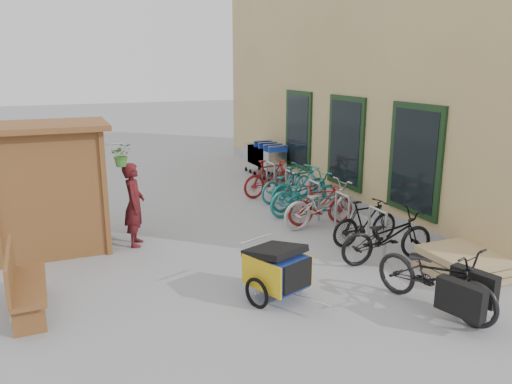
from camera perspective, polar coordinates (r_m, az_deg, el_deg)
name	(u,v)px	position (r m, az deg, el deg)	size (l,w,h in m)	color
ground	(263,272)	(8.58, 0.76, -9.12)	(80.00, 80.00, 0.00)	gray
building	(412,62)	(15.16, 17.35, 14.03)	(6.07, 13.00, 7.00)	tan
kiosk	(44,170)	(9.87, -23.03, 2.31)	(2.49, 1.65, 2.40)	brown
bike_rack	(314,196)	(11.42, 6.63, -0.45)	(0.05, 5.35, 0.86)	#A5A8AD
pallet_stack	(462,264)	(9.04, 22.44, -7.58)	(1.00, 1.20, 0.40)	tan
bench	(22,282)	(7.74, -25.21, -9.32)	(0.49, 1.53, 0.96)	brown
shopping_carts	(264,156)	(15.61, 0.93, 4.17)	(0.63, 2.11, 1.12)	silver
child_trailer	(277,268)	(7.50, 2.41, -8.68)	(0.99, 1.51, 0.88)	navy
cargo_bike	(437,277)	(7.60, 20.01, -9.15)	(1.15, 2.03, 1.01)	black
person_kiosk	(134,205)	(9.84, -13.75, -1.41)	(0.59, 0.39, 1.63)	maroon
bike_0	(387,236)	(9.14, 14.77, -4.93)	(0.63, 1.81, 0.95)	black
bike_1	(365,222)	(9.93, 12.40, -3.37)	(0.42, 1.50, 0.90)	black
bike_2	(322,204)	(10.85, 7.57, -1.37)	(0.66, 1.90, 1.00)	#B4B4AF
bike_3	(321,204)	(10.97, 7.41, -1.42)	(0.43, 1.52, 0.92)	maroon
bike_4	(305,194)	(11.67, 5.59, -0.19)	(0.66, 1.89, 1.00)	#1F7B7C
bike_5	(300,187)	(12.09, 5.03, 0.56)	(0.51, 1.81, 1.09)	#1F7B7C
bike_6	(287,183)	(12.87, 3.54, 1.04)	(0.61, 1.74, 0.91)	#1F7B7C
bike_7	(270,178)	(13.24, 1.63, 1.64)	(0.47, 1.67, 1.00)	maroon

